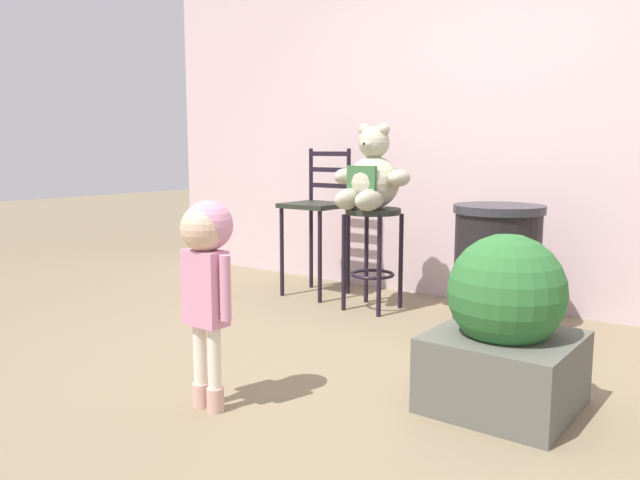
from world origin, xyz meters
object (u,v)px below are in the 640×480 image
child_walking (206,259)px  trash_bin (497,268)px  bar_stool_with_teddy (373,237)px  teddy_bear (371,178)px  bar_chair_empty (318,211)px  planter_with_shrub (505,330)px

child_walking → trash_bin: child_walking is taller
bar_stool_with_teddy → teddy_bear: (0.00, -0.03, 0.42)m
bar_stool_with_teddy → teddy_bear: teddy_bear is taller
teddy_bear → bar_chair_empty: size_ratio=0.52×
teddy_bear → trash_bin: bearing=3.6°
trash_bin → bar_chair_empty: size_ratio=0.70×
trash_bin → planter_with_shrub: size_ratio=1.02×
bar_stool_with_teddy → child_walking: size_ratio=0.78×
bar_stool_with_teddy → child_walking: (0.37, -1.91, 0.15)m
bar_stool_with_teddy → bar_chair_empty: 0.63m
teddy_bear → child_walking: (0.37, -1.88, -0.27)m
child_walking → planter_with_shrub: size_ratio=1.19×
bar_chair_empty → planter_with_shrub: 2.37m
bar_stool_with_teddy → bar_chair_empty: (-0.60, 0.14, 0.14)m
teddy_bear → child_walking: bearing=-78.9°
bar_stool_with_teddy → planter_with_shrub: 1.79m
bar_chair_empty → planter_with_shrub: (1.99, -1.26, -0.30)m
bar_stool_with_teddy → teddy_bear: 0.42m
bar_chair_empty → planter_with_shrub: bearing=-32.4°
child_walking → trash_bin: 2.02m
bar_stool_with_teddy → planter_with_shrub: planter_with_shrub is taller
child_walking → trash_bin: bearing=-156.8°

